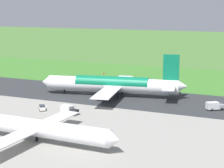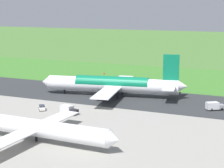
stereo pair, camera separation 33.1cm
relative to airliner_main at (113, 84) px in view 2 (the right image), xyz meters
The scene contains 10 objects.
ground_plane 12.56m from the airliner_main, ahead, with size 800.00×800.00×0.00m, color #477233.
runway_asphalt 12.55m from the airliner_main, ahead, with size 600.00×31.81×0.06m, color #2D3033.
grass_verge_foreground 39.58m from the airliner_main, 72.57° to the right, with size 600.00×80.00×0.04m, color #3C782B.
airliner_main is the anchor object (origin of this frame).
airliner_parked_mid 54.06m from the airliner_main, 93.84° to the left, with size 44.07×35.97×12.89m.
service_truck_baggage 37.99m from the airliner_main, behind, with size 6.00×5.26×2.65m.
service_car_followme 30.50m from the airliner_main, 66.56° to the left, with size 4.03×4.41×1.62m.
service_truck_fuel 28.66m from the airliner_main, 86.03° to the left, with size 6.15×3.46×2.65m.
no_stopping_sign 38.14m from the airliner_main, 59.70° to the right, with size 0.60×0.10×2.44m.
traffic_cone_orange 45.77m from the airliner_main, 53.79° to the right, with size 0.40×0.40×0.55m, color orange.
Camera 2 is at (-71.57, 132.98, 32.26)m, focal length 65.91 mm.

